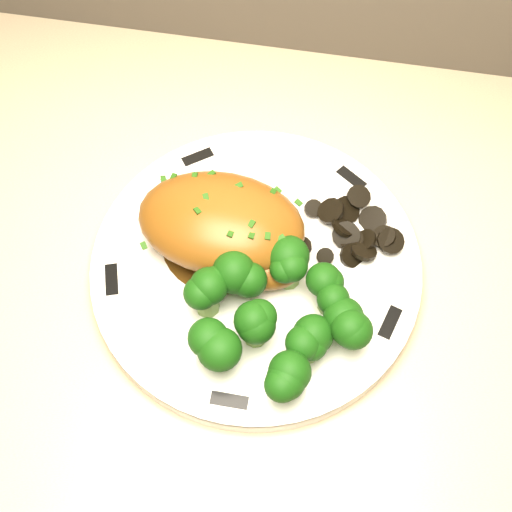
% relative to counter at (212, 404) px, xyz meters
% --- Properties ---
extents(counter, '(2.05, 0.68, 1.01)m').
position_rel_counter_xyz_m(counter, '(0.00, 0.00, 0.00)').
color(counter, brown).
rests_on(counter, ground).
extents(plate, '(0.40, 0.40, 0.02)m').
position_rel_counter_xyz_m(plate, '(0.07, 0.02, 0.45)').
color(plate, white).
rests_on(plate, counter).
extents(rim_accent_0, '(0.03, 0.03, 0.00)m').
position_rel_counter_xyz_m(rim_accent_0, '(0.14, 0.12, 0.46)').
color(rim_accent_0, black).
rests_on(rim_accent_0, plate).
extents(rim_accent_1, '(0.03, 0.03, 0.00)m').
position_rel_counter_xyz_m(rim_accent_1, '(-0.01, 0.12, 0.46)').
color(rim_accent_1, black).
rests_on(rim_accent_1, plate).
extents(rim_accent_2, '(0.02, 0.03, 0.00)m').
position_rel_counter_xyz_m(rim_accent_2, '(-0.06, -0.03, 0.46)').
color(rim_accent_2, black).
rests_on(rim_accent_2, plate).
extents(rim_accent_3, '(0.03, 0.01, 0.00)m').
position_rel_counter_xyz_m(rim_accent_3, '(0.07, -0.12, 0.46)').
color(rim_accent_3, black).
rests_on(rim_accent_3, plate).
extents(rim_accent_4, '(0.02, 0.03, 0.00)m').
position_rel_counter_xyz_m(rim_accent_4, '(0.19, -0.02, 0.46)').
color(rim_accent_4, black).
rests_on(rim_accent_4, plate).
extents(gravy_pool, '(0.11, 0.11, 0.00)m').
position_rel_counter_xyz_m(gravy_pool, '(0.03, 0.03, 0.46)').
color(gravy_pool, '#3B240A').
rests_on(gravy_pool, plate).
extents(chicken_breast, '(0.16, 0.11, 0.06)m').
position_rel_counter_xyz_m(chicken_breast, '(0.04, 0.03, 0.49)').
color(chicken_breast, brown).
rests_on(chicken_breast, plate).
extents(mushroom_pile, '(0.10, 0.07, 0.03)m').
position_rel_counter_xyz_m(mushroom_pile, '(0.13, 0.06, 0.46)').
color(mushroom_pile, black).
rests_on(mushroom_pile, plate).
extents(broccoli_florets, '(0.16, 0.13, 0.05)m').
position_rel_counter_xyz_m(broccoli_florets, '(0.09, -0.04, 0.49)').
color(broccoli_florets, olive).
rests_on(broccoli_florets, plate).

